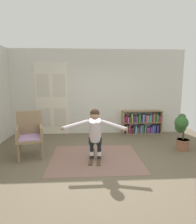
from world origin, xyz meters
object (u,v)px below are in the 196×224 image
at_px(potted_plant, 182,130).
at_px(skis_pair, 96,157).
at_px(person_skier, 95,130).
at_px(bookshelf, 142,123).
at_px(wicker_chair, 30,133).

distance_m(potted_plant, skis_pair, 2.41).
bearing_deg(person_skier, bookshelf, 52.16).
bearing_deg(potted_plant, wicker_chair, -177.56).
height_order(bookshelf, potted_plant, potted_plant).
relative_size(bookshelf, potted_plant, 1.41).
xyz_separation_m(wicker_chair, person_skier, (1.59, -0.39, 0.16)).
bearing_deg(potted_plant, bookshelf, 109.82).
distance_m(bookshelf, person_skier, 2.84).
distance_m(wicker_chair, potted_plant, 3.92).
height_order(bookshelf, skis_pair, bookshelf).
distance_m(bookshelf, skis_pair, 2.71).
relative_size(wicker_chair, skis_pair, 1.20).
bearing_deg(skis_pair, potted_plant, 9.94).
bearing_deg(wicker_chair, bookshelf, 28.94).
xyz_separation_m(wicker_chair, skis_pair, (1.61, -0.24, -0.56)).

